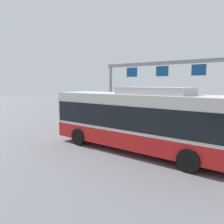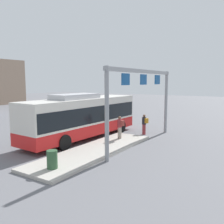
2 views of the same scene
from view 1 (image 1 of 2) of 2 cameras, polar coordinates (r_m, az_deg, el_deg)
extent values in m
plane|color=slate|center=(12.71, 6.94, -9.66)|extent=(120.00, 120.00, 0.00)
cube|color=#B2ADA3|center=(14.45, 21.46, -7.73)|extent=(10.00, 2.80, 0.16)
cube|color=red|center=(12.51, 6.99, -6.26)|extent=(10.78, 2.99, 0.85)
cube|color=silver|center=(12.27, 7.09, 0.00)|extent=(10.78, 2.99, 1.90)
cube|color=black|center=(12.29, 7.07, -0.92)|extent=(10.56, 3.02, 1.20)
cube|color=black|center=(15.81, -9.47, 1.16)|extent=(0.14, 2.12, 1.50)
cube|color=#B7B7BC|center=(11.77, 10.46, 5.16)|extent=(3.81, 1.92, 0.36)
cube|color=orange|center=(15.69, -9.36, 4.24)|extent=(0.20, 1.75, 0.28)
cylinder|color=black|center=(13.93, -8.18, -6.07)|extent=(1.01, 0.35, 1.00)
cylinder|color=black|center=(15.59, -1.60, -4.59)|extent=(1.01, 0.35, 1.00)
cylinder|color=black|center=(10.18, 18.42, -11.31)|extent=(1.01, 0.35, 1.00)
cylinder|color=black|center=(12.36, 22.54, -8.23)|extent=(1.01, 0.35, 1.00)
cylinder|color=maroon|center=(17.37, 1.81, -3.64)|extent=(0.35, 0.35, 0.85)
cylinder|color=black|center=(17.25, 1.82, -1.27)|extent=(0.42, 0.42, 0.60)
sphere|color=brown|center=(17.19, 1.83, 0.08)|extent=(0.22, 0.22, 0.22)
cube|color=#BF7F1E|center=(17.40, 2.49, -1.10)|extent=(0.32, 0.25, 0.40)
cylinder|color=gray|center=(15.32, 9.43, -4.56)|extent=(0.32, 0.32, 0.85)
cylinder|color=maroon|center=(15.19, 9.49, -1.89)|extent=(0.39, 0.39, 0.60)
sphere|color=brown|center=(15.14, 9.52, -0.35)|extent=(0.22, 0.22, 0.22)
cube|color=maroon|center=(15.39, 10.08, -1.67)|extent=(0.31, 0.23, 0.40)
cylinder|color=gray|center=(19.09, -0.32, 3.91)|extent=(0.24, 0.24, 5.20)
cube|color=gray|center=(16.75, 12.34, 11.70)|extent=(9.47, 0.20, 0.24)
cube|color=#144C8C|center=(15.82, 20.62, 9.70)|extent=(0.90, 0.08, 0.70)
cube|color=#144C8C|center=(16.72, 12.29, 9.82)|extent=(0.90, 0.08, 0.70)
cube|color=#144C8C|center=(17.91, 4.93, 9.76)|extent=(0.90, 0.08, 0.70)
camera|label=2|loc=(23.82, 57.83, 5.57)|focal=39.03mm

